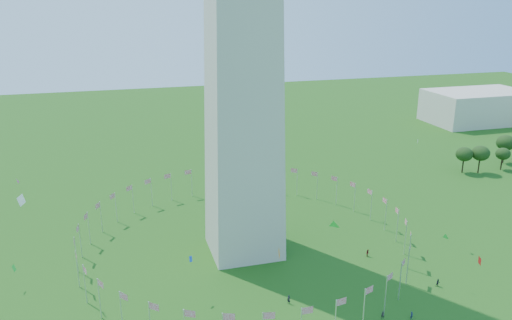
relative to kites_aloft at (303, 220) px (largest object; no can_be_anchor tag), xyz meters
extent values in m
cylinder|color=silver|center=(35.37, 27.79, -15.39)|extent=(0.24, 0.24, 9.00)
cylinder|color=silver|center=(34.76, 34.74, -15.39)|extent=(0.24, 0.24, 9.00)
cylinder|color=silver|center=(32.96, 41.47, -15.39)|extent=(0.24, 0.24, 9.00)
cylinder|color=silver|center=(30.01, 47.79, -15.39)|extent=(0.24, 0.24, 9.00)
cylinder|color=silver|center=(26.01, 53.50, -15.39)|extent=(0.24, 0.24, 9.00)
cylinder|color=silver|center=(21.08, 58.43, -15.39)|extent=(0.24, 0.24, 9.00)
cylinder|color=silver|center=(15.37, 62.43, -15.39)|extent=(0.24, 0.24, 9.00)
cylinder|color=silver|center=(9.05, 65.38, -15.39)|extent=(0.24, 0.24, 9.00)
cylinder|color=silver|center=(2.32, 67.18, -15.39)|extent=(0.24, 0.24, 9.00)
cylinder|color=silver|center=(-4.63, 67.79, -15.39)|extent=(0.24, 0.24, 9.00)
cylinder|color=silver|center=(-11.57, 67.18, -15.39)|extent=(0.24, 0.24, 9.00)
cylinder|color=silver|center=(-18.31, 65.38, -15.39)|extent=(0.24, 0.24, 9.00)
cylinder|color=silver|center=(-24.63, 62.43, -15.39)|extent=(0.24, 0.24, 9.00)
cylinder|color=silver|center=(-30.34, 58.43, -15.39)|extent=(0.24, 0.24, 9.00)
cylinder|color=silver|center=(-35.27, 53.50, -15.39)|extent=(0.24, 0.24, 9.00)
cylinder|color=silver|center=(-39.27, 47.79, -15.39)|extent=(0.24, 0.24, 9.00)
cylinder|color=silver|center=(-42.22, 41.47, -15.39)|extent=(0.24, 0.24, 9.00)
cylinder|color=silver|center=(-44.02, 34.74, -15.39)|extent=(0.24, 0.24, 9.00)
cylinder|color=silver|center=(-44.63, 27.79, -15.39)|extent=(0.24, 0.24, 9.00)
cylinder|color=silver|center=(-44.02, 20.84, -15.39)|extent=(0.24, 0.24, 9.00)
cylinder|color=silver|center=(-42.22, 14.11, -15.39)|extent=(0.24, 0.24, 9.00)
cylinder|color=silver|center=(-39.27, 7.79, -15.39)|extent=(0.24, 0.24, 9.00)
cylinder|color=silver|center=(-35.27, 2.08, -15.39)|extent=(0.24, 0.24, 9.00)
cylinder|color=silver|center=(9.05, -9.80, -15.39)|extent=(0.24, 0.24, 9.00)
cylinder|color=silver|center=(15.37, -6.85, -15.39)|extent=(0.24, 0.24, 9.00)
cylinder|color=silver|center=(21.08, -2.85, -15.39)|extent=(0.24, 0.24, 9.00)
cylinder|color=silver|center=(26.01, 2.08, -15.39)|extent=(0.24, 0.24, 9.00)
cylinder|color=silver|center=(30.01, 7.79, -15.39)|extent=(0.24, 0.24, 9.00)
cylinder|color=silver|center=(32.96, 14.11, -15.39)|extent=(0.24, 0.24, 9.00)
cylinder|color=silver|center=(34.76, 20.84, -15.39)|extent=(0.24, 0.24, 9.00)
cube|color=beige|center=(145.37, 127.79, -11.89)|extent=(50.00, 30.00, 16.00)
imported|color=black|center=(-1.71, 2.21, -18.91)|extent=(0.81, 0.84, 1.94)
imported|color=#1D2345|center=(19.97, -9.52, -19.05)|extent=(0.71, 0.58, 1.67)
imported|color=black|center=(32.24, -0.72, -18.99)|extent=(0.93, 0.76, 1.78)
imported|color=#5B1414|center=(23.82, 15.79, -18.95)|extent=(1.00, 1.11, 1.87)
imported|color=black|center=(14.53, -7.81, -19.05)|extent=(0.73, 0.67, 1.67)
plane|color=green|center=(8.59, 3.93, -3.96)|extent=(1.74, 2.51, 2.61)
plane|color=white|center=(-47.42, -8.05, 12.83)|extent=(0.13, 1.88, 1.88)
plane|color=#CC2699|center=(-57.45, 43.22, -1.52)|extent=(0.70, 1.67, 1.67)
plane|color=blue|center=(-20.70, 9.99, -10.64)|extent=(1.45, 0.42, 1.39)
plane|color=green|center=(7.48, -7.69, 5.18)|extent=(1.58, 0.82, 1.51)
plane|color=white|center=(39.73, 23.02, 6.49)|extent=(0.78, 1.02, 1.28)
plane|color=red|center=(25.15, -19.44, -2.26)|extent=(0.56, 1.51, 1.57)
plane|color=green|center=(33.58, 0.41, -8.46)|extent=(0.95, 1.30, 1.38)
plane|color=orange|center=(-4.62, 0.44, -6.73)|extent=(1.56, 1.45, 2.04)
plane|color=green|center=(-57.19, 24.23, -14.89)|extent=(1.34, 1.26, 1.52)
ellipsoid|color=#214416|center=(86.94, 62.32, -15.16)|extent=(6.05, 6.05, 9.45)
ellipsoid|color=#214416|center=(92.42, 60.54, -14.88)|extent=(6.41, 6.41, 10.02)
ellipsoid|color=#214416|center=(103.01, 61.26, -15.77)|extent=(5.27, 5.27, 8.24)
ellipsoid|color=#214416|center=(109.51, 67.60, -14.44)|extent=(6.97, 6.97, 10.89)
camera|label=1|loc=(-33.09, -82.19, 40.86)|focal=35.00mm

